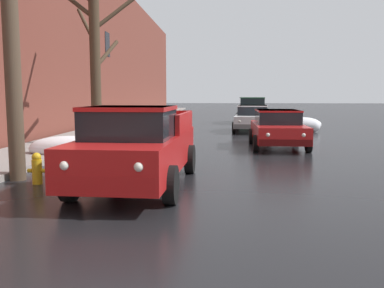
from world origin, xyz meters
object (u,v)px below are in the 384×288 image
(pickup_truck_red_approaching_near_lane, at_px, (137,146))
(suv_green_parked_far_down_block, at_px, (251,109))
(sedan_white_parked_kerbside_mid, at_px, (252,118))
(bare_tree_second_along_sidewalk, at_px, (13,37))
(sedan_red_parked_kerbside_close, at_px, (277,127))
(bare_tree_mid_block, at_px, (94,57))
(fire_hydrant, at_px, (37,168))

(pickup_truck_red_approaching_near_lane, bearing_deg, suv_green_parked_far_down_block, 79.22)
(sedan_white_parked_kerbside_mid, height_order, suv_green_parked_far_down_block, suv_green_parked_far_down_block)
(bare_tree_second_along_sidewalk, distance_m, sedan_red_parked_kerbside_close, 9.88)
(bare_tree_mid_block, xyz_separation_m, suv_green_parked_far_down_block, (6.95, 13.86, -2.40))
(bare_tree_mid_block, relative_size, suv_green_parked_far_down_block, 1.36)
(sedan_red_parked_kerbside_close, height_order, sedan_white_parked_kerbside_mid, same)
(bare_tree_second_along_sidewalk, xyz_separation_m, suv_green_parked_far_down_block, (6.87, 20.22, -2.30))
(bare_tree_mid_block, height_order, sedan_red_parked_kerbside_close, bare_tree_mid_block)
(bare_tree_second_along_sidewalk, height_order, sedan_white_parked_kerbside_mid, bare_tree_second_along_sidewalk)
(pickup_truck_red_approaching_near_lane, bearing_deg, sedan_red_parked_kerbside_close, 61.06)
(fire_hydrant, bearing_deg, sedan_red_parked_kerbside_close, 48.53)
(sedan_red_parked_kerbside_close, bearing_deg, fire_hydrant, -131.47)
(bare_tree_mid_block, height_order, pickup_truck_red_approaching_near_lane, bare_tree_mid_block)
(bare_tree_mid_block, bearing_deg, fire_hydrant, -84.12)
(bare_tree_mid_block, xyz_separation_m, sedan_red_parked_kerbside_close, (6.95, 0.26, -2.64))
(sedan_red_parked_kerbside_close, bearing_deg, sedan_white_parked_kerbside_mid, 93.64)
(bare_tree_second_along_sidewalk, xyz_separation_m, pickup_truck_red_approaching_near_lane, (2.93, -0.52, -2.40))
(bare_tree_second_along_sidewalk, xyz_separation_m, sedan_red_parked_kerbside_close, (6.88, 6.63, -2.53))
(bare_tree_second_along_sidewalk, distance_m, pickup_truck_red_approaching_near_lane, 3.82)
(pickup_truck_red_approaching_near_lane, height_order, fire_hydrant, pickup_truck_red_approaching_near_lane)
(fire_hydrant, bearing_deg, bare_tree_second_along_sidewalk, 144.69)
(sedan_red_parked_kerbside_close, bearing_deg, bare_tree_second_along_sidewalk, -136.06)
(pickup_truck_red_approaching_near_lane, distance_m, sedan_red_parked_kerbside_close, 8.17)
(sedan_red_parked_kerbside_close, relative_size, suv_green_parked_far_down_block, 0.93)
(sedan_red_parked_kerbside_close, bearing_deg, bare_tree_mid_block, -177.83)
(bare_tree_second_along_sidewalk, xyz_separation_m, fire_hydrant, (0.63, -0.45, -2.93))
(bare_tree_mid_block, bearing_deg, suv_green_parked_far_down_block, 63.37)
(bare_tree_mid_block, distance_m, pickup_truck_red_approaching_near_lane, 7.92)
(bare_tree_mid_block, relative_size, fire_hydrant, 9.03)
(pickup_truck_red_approaching_near_lane, distance_m, sedan_white_parked_kerbside_mid, 14.42)
(suv_green_parked_far_down_block, relative_size, fire_hydrant, 6.66)
(bare_tree_second_along_sidewalk, height_order, sedan_red_parked_kerbside_close, bare_tree_second_along_sidewalk)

